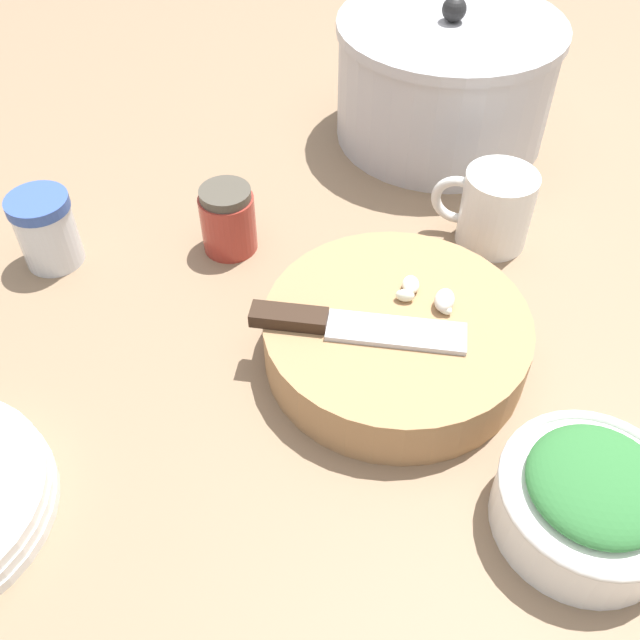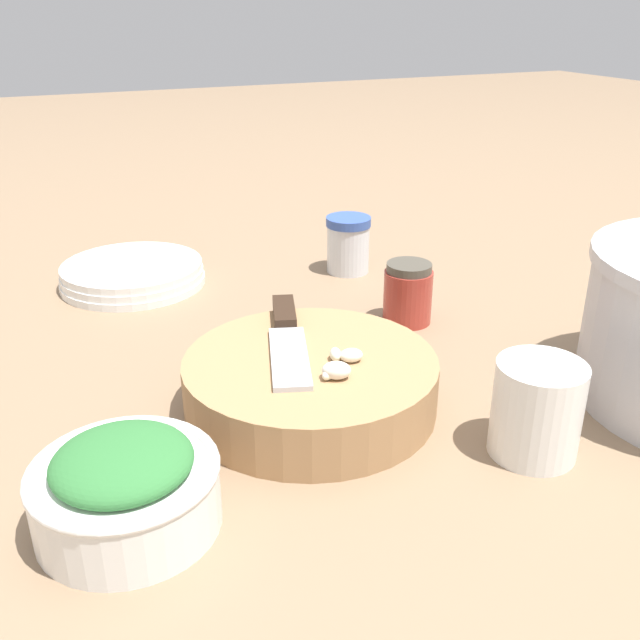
% 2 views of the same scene
% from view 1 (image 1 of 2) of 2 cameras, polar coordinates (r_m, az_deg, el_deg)
% --- Properties ---
extents(ground_plane, '(5.00, 5.00, 0.00)m').
position_cam_1_polar(ground_plane, '(0.67, -1.78, -1.81)').
color(ground_plane, '#7F664C').
extents(cutting_board, '(0.24, 0.24, 0.05)m').
position_cam_1_polar(cutting_board, '(0.64, 6.05, -1.40)').
color(cutting_board, '#9E754C').
rests_on(cutting_board, ground_plane).
extents(chef_knife, '(0.18, 0.09, 0.01)m').
position_cam_1_polar(chef_knife, '(0.61, 1.91, -0.37)').
color(chef_knife, black).
rests_on(chef_knife, cutting_board).
extents(garlic_cloves, '(0.06, 0.05, 0.02)m').
position_cam_1_polar(garlic_cloves, '(0.64, 8.77, 1.88)').
color(garlic_cloves, silver).
rests_on(garlic_cloves, cutting_board).
extents(herb_bowl, '(0.14, 0.14, 0.07)m').
position_cam_1_polar(herb_bowl, '(0.57, 20.78, -13.27)').
color(herb_bowl, silver).
rests_on(herb_bowl, ground_plane).
extents(spice_jar, '(0.06, 0.06, 0.08)m').
position_cam_1_polar(spice_jar, '(0.78, -21.05, 6.75)').
color(spice_jar, silver).
rests_on(spice_jar, ground_plane).
extents(coffee_mug, '(0.10, 0.08, 0.08)m').
position_cam_1_polar(coffee_mug, '(0.77, 13.71, 8.66)').
color(coffee_mug, silver).
rests_on(coffee_mug, ground_plane).
extents(honey_jar, '(0.06, 0.06, 0.07)m').
position_cam_1_polar(honey_jar, '(0.75, -7.37, 7.96)').
color(honey_jar, '#9E3328').
rests_on(honey_jar, ground_plane).
extents(stock_pot, '(0.27, 0.27, 0.17)m').
position_cam_1_polar(stock_pot, '(0.93, 9.93, 18.33)').
color(stock_pot, '#B2B2B7').
rests_on(stock_pot, ground_plane).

